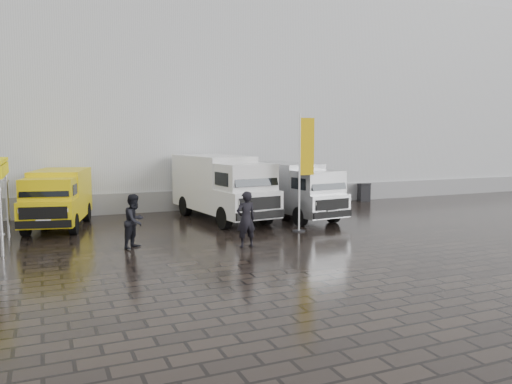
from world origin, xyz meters
TOP-DOWN VIEW (x-y plane):
  - ground at (0.00, 0.00)m, footprint 120.00×120.00m
  - exhibition_hall at (2.00, 16.00)m, footprint 44.00×16.00m
  - hall_plinth at (2.00, 7.95)m, footprint 44.00×0.15m
  - van_yellow at (-7.78, 5.14)m, footprint 3.01×5.33m
  - van_white at (-1.01, 4.42)m, footprint 2.97×6.76m
  - van_silver at (2.07, 3.53)m, footprint 2.48×5.90m
  - flagpole at (0.99, 0.60)m, footprint 0.88×0.50m
  - wheelie_bin at (8.70, 7.43)m, footprint 0.75×0.75m
  - person_front at (-2.15, -1.19)m, footprint 0.71×0.49m
  - person_tent at (-5.58, 0.17)m, footprint 1.09×1.10m

SIDE VIEW (x-z plane):
  - ground at x=0.00m, z-range 0.00..0.00m
  - hall_plinth at x=2.00m, z-range 0.00..1.00m
  - wheelie_bin at x=8.70m, z-range 0.00..1.03m
  - person_tent at x=-5.58m, z-range 0.00..1.80m
  - person_front at x=-2.15m, z-range 0.00..1.88m
  - van_yellow at x=-7.78m, z-range 0.00..2.32m
  - van_silver at x=2.07m, z-range 0.00..2.49m
  - van_white at x=-1.01m, z-range 0.00..2.83m
  - flagpole at x=0.99m, z-range 0.24..4.82m
  - exhibition_hall at x=2.00m, z-range 0.00..12.00m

